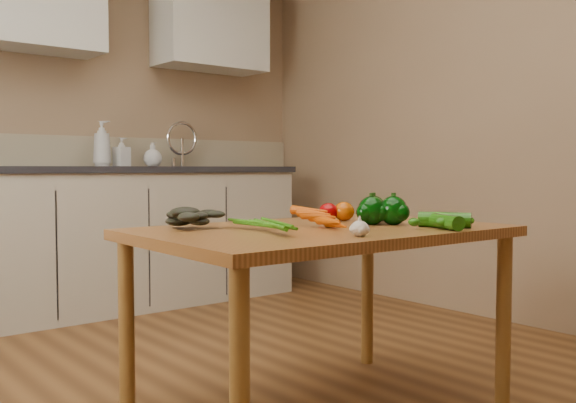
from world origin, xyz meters
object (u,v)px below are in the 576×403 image
(table, at_px, (321,249))
(tomato_a, at_px, (329,212))
(leafy_greens, at_px, (194,216))
(soap_bottle_c, at_px, (153,155))
(tomato_b, at_px, (344,211))
(soap_bottle_a, at_px, (102,144))
(pepper_c, at_px, (393,211))
(zucchini_b, at_px, (442,221))
(pepper_b, at_px, (373,209))
(soap_bottle_b, at_px, (122,152))
(tomato_c, at_px, (367,212))
(zucchini_a, at_px, (445,220))
(pepper_a, at_px, (372,211))
(carrot_bunch, at_px, (303,220))
(garlic_bulb, at_px, (360,229))

(table, bearing_deg, tomato_a, 43.46)
(table, xyz_separation_m, leafy_greens, (-0.37, 0.25, 0.12))
(soap_bottle_c, bearing_deg, table, -126.12)
(tomato_b, bearing_deg, leafy_greens, 171.21)
(soap_bottle_a, bearing_deg, tomato_a, -128.55)
(pepper_c, relative_size, zucchini_b, 0.49)
(soap_bottle_c, xyz_separation_m, pepper_b, (-0.19, -2.21, -0.25))
(soap_bottle_b, bearing_deg, tomato_c, 168.44)
(table, bearing_deg, soap_bottle_a, 87.61)
(table, relative_size, tomato_a, 16.38)
(soap_bottle_a, bearing_deg, tomato_b, -127.18)
(table, relative_size, tomato_b, 15.55)
(tomato_c, bearing_deg, zucchini_a, -93.38)
(tomato_b, bearing_deg, soap_bottle_a, 92.92)
(soap_bottle_c, distance_m, pepper_a, 2.32)
(soap_bottle_a, relative_size, tomato_b, 3.52)
(soap_bottle_a, xyz_separation_m, tomato_c, (0.21, -2.13, -0.33))
(soap_bottle_c, xyz_separation_m, zucchini_a, (-0.16, -2.53, -0.27))
(leafy_greens, bearing_deg, soap_bottle_a, 75.57)
(tomato_b, relative_size, zucchini_a, 0.46)
(carrot_bunch, relative_size, leafy_greens, 1.30)
(tomato_b, bearing_deg, pepper_b, -65.52)
(table, distance_m, garlic_bulb, 0.33)
(tomato_a, xyz_separation_m, zucchini_a, (0.13, -0.46, -0.01))
(table, xyz_separation_m, soap_bottle_c, (0.50, 2.25, 0.38))
(soap_bottle_c, height_order, zucchini_b, soap_bottle_c)
(pepper_c, distance_m, tomato_c, 0.23)
(soap_bottle_c, height_order, tomato_b, soap_bottle_c)
(table, relative_size, soap_bottle_a, 4.42)
(leafy_greens, distance_m, zucchini_b, 0.86)
(pepper_a, height_order, zucchini_b, pepper_a)
(tomato_c, bearing_deg, carrot_bunch, -164.02)
(garlic_bulb, relative_size, tomato_a, 0.73)
(tomato_b, bearing_deg, soap_bottle_c, 83.38)
(soap_bottle_c, height_order, pepper_b, soap_bottle_c)
(table, bearing_deg, pepper_c, -15.69)
(garlic_bulb, xyz_separation_m, tomato_c, (0.47, 0.42, 0.01))
(soap_bottle_b, distance_m, zucchini_a, 2.56)
(carrot_bunch, xyz_separation_m, pepper_b, (0.39, 0.04, 0.02))
(leafy_greens, xyz_separation_m, tomato_c, (0.73, -0.12, -0.01))
(leafy_greens, xyz_separation_m, tomato_a, (0.57, -0.06, -0.01))
(zucchini_a, distance_m, zucchini_b, 0.05)
(soap_bottle_b, xyz_separation_m, tomato_c, (0.07, -2.14, -0.28))
(pepper_c, bearing_deg, garlic_bulb, -151.65)
(soap_bottle_b, distance_m, pepper_a, 2.32)
(soap_bottle_b, relative_size, zucchini_b, 0.88)
(soap_bottle_a, distance_m, tomato_b, 2.14)
(tomato_c, bearing_deg, leafy_greens, 170.67)
(carrot_bunch, height_order, tomato_c, same)
(tomato_a, bearing_deg, pepper_c, -73.72)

